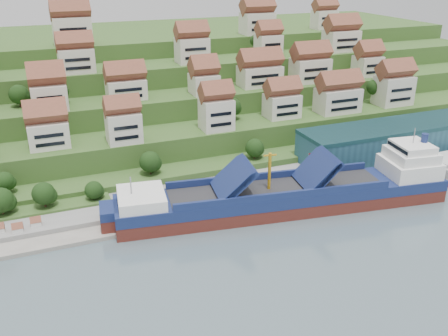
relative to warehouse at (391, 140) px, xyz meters
name	(u,v)px	position (x,y,z in m)	size (l,w,h in m)	color
ground	(265,214)	(-52.00, -17.00, -7.20)	(300.00, 300.00, 0.00)	slate
quay	(304,176)	(-32.00, -2.00, -6.10)	(180.00, 14.00, 2.20)	gray
pebble_beach	(19,233)	(-110.00, -5.00, -6.70)	(45.00, 20.00, 1.00)	gray
hillside	(157,83)	(-52.00, 86.55, 3.46)	(260.00, 128.00, 31.00)	#2D4C1E
hillside_village	(194,74)	(-50.34, 41.76, 16.45)	(158.38, 62.55, 29.63)	silver
hillside_trees	(171,111)	(-63.21, 26.52, 8.95)	(143.82, 62.28, 31.52)	#1C3C14
warehouse	(391,140)	(0.00, 0.00, 0.00)	(60.00, 15.00, 10.00)	#265367
flagpole	(308,164)	(-33.89, -7.00, -0.32)	(1.28, 0.16, 8.00)	gray
beach_huts	(9,232)	(-112.00, -6.25, -5.10)	(14.40, 3.70, 2.20)	white
cargo_ship	(294,196)	(-43.77, -16.74, -3.64)	(86.59, 25.07, 19.08)	#57211A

